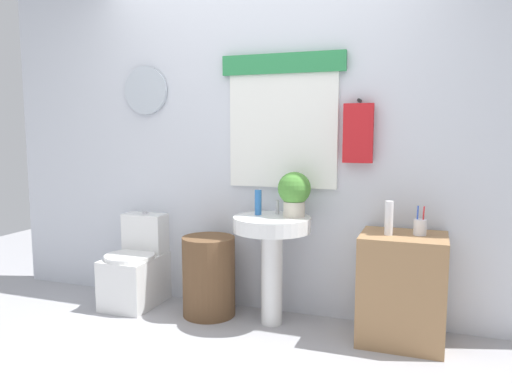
# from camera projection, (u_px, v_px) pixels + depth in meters

# --- Properties ---
(ground_plane) EXTENTS (8.00, 8.00, 0.00)m
(ground_plane) POSITION_uv_depth(u_px,v_px,m) (194.00, 374.00, 2.75)
(ground_plane) COLOR #A3A3A8
(back_wall) EXTENTS (4.40, 0.18, 2.60)m
(back_wall) POSITION_uv_depth(u_px,v_px,m) (262.00, 137.00, 3.66)
(back_wall) COLOR silver
(back_wall) RESTS_ON ground_plane
(toilet) EXTENTS (0.38, 0.51, 0.71)m
(toilet) POSITION_uv_depth(u_px,v_px,m) (137.00, 269.00, 3.86)
(toilet) COLOR white
(toilet) RESTS_ON ground_plane
(laundry_hamper) EXTENTS (0.39, 0.39, 0.59)m
(laundry_hamper) POSITION_uv_depth(u_px,v_px,m) (209.00, 276.00, 3.61)
(laundry_hamper) COLOR brown
(laundry_hamper) RESTS_ON ground_plane
(pedestal_sink) EXTENTS (0.54, 0.54, 0.76)m
(pedestal_sink) POSITION_uv_depth(u_px,v_px,m) (272.00, 242.00, 3.41)
(pedestal_sink) COLOR white
(pedestal_sink) RESTS_ON ground_plane
(faucet) EXTENTS (0.03, 0.03, 0.10)m
(faucet) POSITION_uv_depth(u_px,v_px,m) (277.00, 207.00, 3.50)
(faucet) COLOR silver
(faucet) RESTS_ON pedestal_sink
(wooden_cabinet) EXTENTS (0.53, 0.44, 0.70)m
(wooden_cabinet) POSITION_uv_depth(u_px,v_px,m) (402.00, 289.00, 3.15)
(wooden_cabinet) COLOR #9E754C
(wooden_cabinet) RESTS_ON ground_plane
(soap_bottle) EXTENTS (0.05, 0.05, 0.18)m
(soap_bottle) POSITION_uv_depth(u_px,v_px,m) (258.00, 202.00, 3.47)
(soap_bottle) COLOR #2D6BB7
(soap_bottle) RESTS_ON pedestal_sink
(potted_plant) EXTENTS (0.23, 0.23, 0.31)m
(potted_plant) POSITION_uv_depth(u_px,v_px,m) (294.00, 192.00, 3.38)
(potted_plant) COLOR beige
(potted_plant) RESTS_ON pedestal_sink
(lotion_bottle) EXTENTS (0.05, 0.05, 0.22)m
(lotion_bottle) POSITION_uv_depth(u_px,v_px,m) (389.00, 218.00, 3.09)
(lotion_bottle) COLOR white
(lotion_bottle) RESTS_ON wooden_cabinet
(toothbrush_cup) EXTENTS (0.08, 0.08, 0.19)m
(toothbrush_cup) POSITION_uv_depth(u_px,v_px,m) (420.00, 227.00, 3.09)
(toothbrush_cup) COLOR silver
(toothbrush_cup) RESTS_ON wooden_cabinet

